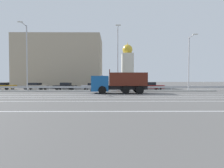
# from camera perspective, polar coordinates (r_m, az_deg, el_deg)

# --- Properties ---
(ground_plane) EXTENTS (320.00, 320.00, 0.00)m
(ground_plane) POSITION_cam_1_polar(r_m,az_deg,el_deg) (22.04, -3.33, -3.24)
(ground_plane) COLOR #605E5B
(lane_strip_0) EXTENTS (65.88, 0.16, 0.01)m
(lane_strip_0) POSITION_cam_1_polar(r_m,az_deg,el_deg) (18.97, 3.14, -3.98)
(lane_strip_0) COLOR silver
(lane_strip_0) RESTS_ON ground_plane
(lane_strip_1) EXTENTS (65.88, 0.16, 0.01)m
(lane_strip_1) POSITION_cam_1_polar(r_m,az_deg,el_deg) (16.66, 3.63, -4.73)
(lane_strip_1) COLOR silver
(lane_strip_1) RESTS_ON ground_plane
(lane_strip_2) EXTENTS (65.88, 0.16, 0.01)m
(lane_strip_2) POSITION_cam_1_polar(r_m,az_deg,el_deg) (14.97, 4.09, -5.42)
(lane_strip_2) COLOR silver
(lane_strip_2) RESTS_ON ground_plane
(lane_strip_3) EXTENTS (65.88, 0.16, 0.01)m
(lane_strip_3) POSITION_cam_1_polar(r_m,az_deg,el_deg) (12.81, 4.86, -6.58)
(lane_strip_3) COLOR silver
(lane_strip_3) RESTS_ON ground_plane
(lane_strip_4) EXTENTS (65.88, 0.16, 0.01)m
(lane_strip_4) POSITION_cam_1_polar(r_m,az_deg,el_deg) (8.77, 7.36, -10.28)
(lane_strip_4) COLOR silver
(lane_strip_4) RESTS_ON ground_plane
(median_island) EXTENTS (36.23, 1.10, 0.18)m
(median_island) POSITION_cam_1_polar(r_m,az_deg,el_deg) (24.52, -3.03, -2.57)
(median_island) COLOR gray
(median_island) RESTS_ON ground_plane
(median_guardrail) EXTENTS (65.88, 0.09, 0.78)m
(median_guardrail) POSITION_cam_1_polar(r_m,az_deg,el_deg) (25.88, -2.89, -1.29)
(median_guardrail) COLOR #9EA0A5
(median_guardrail) RESTS_ON ground_plane
(dump_truck) EXTENTS (7.63, 2.74, 3.22)m
(dump_truck) POSITION_cam_1_polar(r_m,az_deg,el_deg) (20.66, 0.08, -0.14)
(dump_truck) COLOR #144C8C
(dump_truck) RESTS_ON ground_plane
(median_road_sign) EXTENTS (0.75, 0.16, 2.61)m
(median_road_sign) POSITION_cam_1_polar(r_m,az_deg,el_deg) (24.48, -3.88, 0.45)
(median_road_sign) COLOR white
(median_road_sign) RESTS_ON ground_plane
(street_lamp_1) EXTENTS (0.72, 2.26, 10.70)m
(street_lamp_1) POSITION_cam_1_polar(r_m,az_deg,el_deg) (28.22, -29.80, 9.50)
(street_lamp_1) COLOR #ADADB2
(street_lamp_1) RESTS_ON ground_plane
(street_lamp_2) EXTENTS (0.70, 2.58, 10.14)m
(street_lamp_2) POSITION_cam_1_polar(r_m,az_deg,el_deg) (24.67, 2.19, 10.31)
(street_lamp_2) COLOR #ADADB2
(street_lamp_2) RESTS_ON ground_plane
(street_lamp_3) EXTENTS (0.71, 2.34, 8.85)m
(street_lamp_3) POSITION_cam_1_polar(r_m,az_deg,el_deg) (27.45, 27.35, 7.80)
(street_lamp_3) COLOR #ADADB2
(street_lamp_3) RESTS_ON ground_plane
(parked_car_1) EXTENTS (4.36, 2.09, 1.37)m
(parked_car_1) POSITION_cam_1_polar(r_m,az_deg,el_deg) (35.15, -36.28, -0.64)
(parked_car_1) COLOR #B27A14
(parked_car_1) RESTS_ON ground_plane
(parked_car_2) EXTENTS (4.71, 1.95, 1.33)m
(parked_car_2) POSITION_cam_1_polar(r_m,az_deg,el_deg) (31.97, -27.12, -0.72)
(parked_car_2) COLOR gray
(parked_car_2) RESTS_ON ground_plane
(parked_car_3) EXTENTS (4.08, 2.06, 1.38)m
(parked_car_3) POSITION_cam_1_polar(r_m,az_deg,el_deg) (29.30, -17.33, -0.80)
(parked_car_3) COLOR black
(parked_car_3) RESTS_ON ground_plane
(parked_car_4) EXTENTS (4.56, 1.95, 1.28)m
(parked_car_4) POSITION_cam_1_polar(r_m,az_deg,el_deg) (28.04, -6.96, -0.89)
(parked_car_4) COLOR #A3A3A8
(parked_car_4) RESTS_ON ground_plane
(parked_car_5) EXTENTS (4.18, 2.05, 1.32)m
(parked_car_5) POSITION_cam_1_polar(r_m,az_deg,el_deg) (27.93, 3.45, -0.85)
(parked_car_5) COLOR #A3A3A8
(parked_car_5) RESTS_ON ground_plane
(parked_car_6) EXTENTS (4.96, 2.18, 1.46)m
(parked_car_6) POSITION_cam_1_polar(r_m,az_deg,el_deg) (28.76, 14.21, -0.75)
(parked_car_6) COLOR maroon
(parked_car_6) RESTS_ON ground_plane
(background_building_0) EXTENTS (21.52, 9.46, 13.19)m
(background_building_0) POSITION_cam_1_polar(r_m,az_deg,el_deg) (42.91, -18.80, 7.75)
(background_building_0) COLOR tan
(background_building_0) RESTS_ON ground_plane
(church_tower) EXTENTS (3.60, 3.60, 14.17)m
(church_tower) POSITION_cam_1_polar(r_m,az_deg,el_deg) (48.85, 5.90, 6.92)
(church_tower) COLOR silver
(church_tower) RESTS_ON ground_plane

